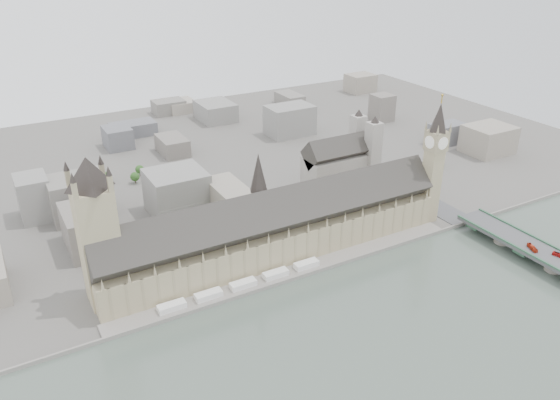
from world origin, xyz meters
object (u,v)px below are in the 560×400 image
westminster_bridge (545,260)px  elizabeth_tower (435,155)px  victoria_tower (96,225)px  red_bus_south (560,255)px  palace_of_westminster (276,229)px  car_approach (411,179)px  westminster_abbey (341,164)px  red_bus_north (532,248)px

westminster_bridge → elizabeth_tower: bearing=104.1°
victoria_tower → red_bus_south: size_ratio=9.79×
palace_of_westminster → car_approach: bearing=13.6°
palace_of_westminster → westminster_abbey: 134.09m
red_bus_north → palace_of_westminster: bearing=170.4°
westminster_bridge → car_approach: (4.38, 147.50, 5.88)m
westminster_bridge → car_approach: car_approach is taller
elizabeth_tower → westminster_bridge: 111.81m
palace_of_westminster → westminster_abbey: size_ratio=3.90×
red_bus_north → victoria_tower: bearing=-178.2°
elizabeth_tower → red_bus_south: size_ratio=10.53×
red_bus_north → westminster_bridge: bearing=-41.6°
elizabeth_tower → victoria_tower: bearing=176.0°
westminster_bridge → red_bus_north: size_ratio=29.79×
elizabeth_tower → palace_of_westminster: bearing=175.2°
victoria_tower → red_bus_north: (279.65, -104.62, -43.44)m
elizabeth_tower → red_bus_south: 116.41m
elizabeth_tower → westminster_bridge: (24.00, -95.50, -52.96)m
palace_of_westminster → westminster_bridge: 195.05m
elizabeth_tower → westminster_abbey: bearing=107.3°
elizabeth_tower → westminster_abbey: elizabeth_tower is taller
westminster_bridge → car_approach: 147.68m
red_bus_north → car_approach: (8.73, 138.62, -0.77)m
westminster_abbey → red_bus_north: size_ratio=6.23×
car_approach → westminster_abbey: bearing=147.4°
palace_of_westminster → westminster_abbey: (110.92, 75.30, 2.38)m
red_bus_north → elizabeth_tower: bearing=125.1°
westminster_abbey → red_bus_south: 198.29m
victoria_tower → red_bus_south: 315.37m
red_bus_south → car_approach: red_bus_south is taller
westminster_bridge → palace_of_westminster: bearing=146.5°
elizabeth_tower → car_approach: 75.67m
victoria_tower → westminster_bridge: victoria_tower is taller
red_bus_south → westminster_abbey: bearing=90.2°
red_bus_north → red_bus_south: 18.39m
elizabeth_tower → westminster_bridge: size_ratio=0.33×
elizabeth_tower → red_bus_south: bearing=-74.8°
red_bus_south → car_approach: bearing=73.9°
westminster_bridge → red_bus_north: 11.91m
westminster_bridge → red_bus_south: bearing=-62.3°
victoria_tower → westminster_abbey: size_ratio=1.47×
palace_of_westminster → red_bus_north: bearing=-31.9°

